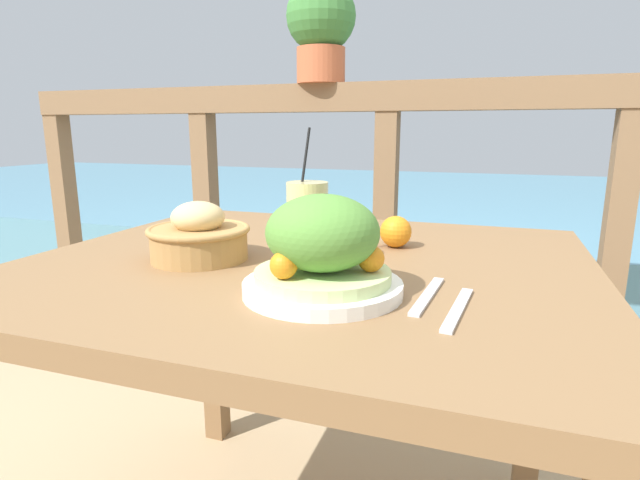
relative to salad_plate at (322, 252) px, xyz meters
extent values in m
cube|color=olive|center=(-0.10, 0.19, -0.09)|extent=(1.05, 0.92, 0.04)
cube|color=olive|center=(-0.56, 0.59, -0.46)|extent=(0.06, 0.06, 0.70)
cube|color=olive|center=(0.37, 0.59, -0.46)|extent=(0.06, 0.06, 0.70)
cube|color=brown|center=(-0.10, 0.94, 0.28)|extent=(2.80, 0.08, 0.09)
cube|color=brown|center=(-1.46, 0.94, -0.29)|extent=(0.07, 0.07, 1.04)
cube|color=brown|center=(-0.78, 0.94, -0.29)|extent=(0.07, 0.07, 1.04)
cube|color=brown|center=(-0.10, 0.94, -0.29)|extent=(0.07, 0.07, 1.04)
cube|color=brown|center=(0.59, 0.94, -0.29)|extent=(0.07, 0.07, 1.04)
cube|color=#568EA8|center=(-0.10, 3.44, -0.57)|extent=(12.00, 4.00, 0.48)
cylinder|color=white|center=(0.00, 0.00, -0.06)|extent=(0.24, 0.24, 0.02)
cylinder|color=#C6DB8E|center=(0.00, 0.00, -0.04)|extent=(0.21, 0.21, 0.02)
ellipsoid|color=#568E38|center=(0.00, 0.00, 0.03)|extent=(0.17, 0.17, 0.11)
sphere|color=orange|center=(0.07, 0.01, -0.01)|extent=(0.04, 0.04, 0.04)
sphere|color=orange|center=(-0.05, 0.05, -0.01)|extent=(0.04, 0.04, 0.04)
sphere|color=orange|center=(-0.04, -0.06, -0.01)|extent=(0.04, 0.04, 0.04)
cylinder|color=#DBCC7F|center=(-0.08, 0.16, 0.01)|extent=(0.08, 0.08, 0.15)
cylinder|color=black|center=(-0.10, 0.17, 0.08)|extent=(0.01, 0.07, 0.21)
cylinder|color=#AD7F47|center=(-0.29, 0.12, -0.04)|extent=(0.18, 0.18, 0.06)
torus|color=#AD7F47|center=(-0.29, 0.12, -0.01)|extent=(0.19, 0.19, 0.01)
ellipsoid|color=#DBB77A|center=(-0.29, 0.12, 0.02)|extent=(0.10, 0.10, 0.06)
cylinder|color=#B75B38|center=(-0.32, 0.94, 0.38)|extent=(0.16, 0.16, 0.11)
sphere|color=#3D7A38|center=(-0.32, 0.94, 0.53)|extent=(0.22, 0.22, 0.22)
cube|color=silver|center=(0.15, 0.04, -0.06)|extent=(0.03, 0.18, 0.00)
cube|color=silver|center=(0.20, -0.01, -0.06)|extent=(0.03, 0.18, 0.00)
sphere|color=orange|center=(0.05, 0.34, -0.03)|extent=(0.07, 0.07, 0.07)
camera|label=1|loc=(0.23, -0.68, 0.18)|focal=28.00mm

